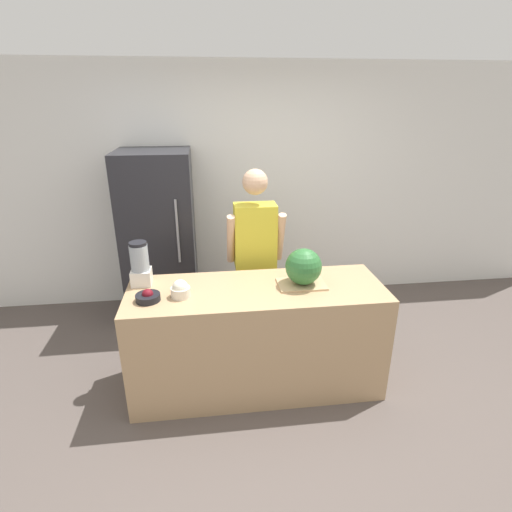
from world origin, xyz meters
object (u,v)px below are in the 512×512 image
(person, at_px, (255,259))
(bowl_cream, at_px, (180,290))
(refrigerator, at_px, (160,238))
(bowl_cherries, at_px, (148,297))
(blender, at_px, (140,264))
(watermelon, at_px, (304,267))

(person, xyz_separation_m, bowl_cream, (-0.63, -0.68, 0.06))
(refrigerator, xyz_separation_m, bowl_cherries, (0.05, -1.38, 0.03))
(bowl_cherries, height_order, blender, blender)
(person, bearing_deg, refrigerator, 143.68)
(bowl_cream, bearing_deg, person, 47.18)
(watermelon, bearing_deg, refrigerator, 133.63)
(person, bearing_deg, bowl_cherries, -140.35)
(watermelon, relative_size, bowl_cream, 1.97)
(refrigerator, height_order, watermelon, refrigerator)
(watermelon, height_order, blender, blender)
(blender, bearing_deg, watermelon, -7.87)
(watermelon, distance_m, blender, 1.25)
(bowl_cherries, relative_size, bowl_cream, 1.23)
(watermelon, bearing_deg, bowl_cherries, -174.36)
(refrigerator, relative_size, watermelon, 6.30)
(bowl_cherries, bearing_deg, bowl_cream, 8.04)
(person, xyz_separation_m, watermelon, (0.30, -0.60, 0.16))
(blender, bearing_deg, refrigerator, 88.52)
(person, xyz_separation_m, bowl_cherries, (-0.86, -0.71, 0.04))
(watermelon, relative_size, blender, 0.81)
(refrigerator, relative_size, blender, 5.10)
(blender, bearing_deg, bowl_cherries, -74.34)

